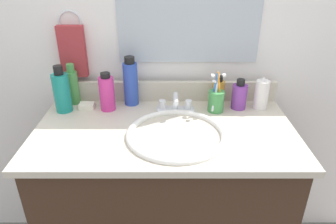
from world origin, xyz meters
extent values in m
cube|color=#382316|center=(0.00, 0.00, 0.39)|extent=(0.95, 0.49, 0.79)
cube|color=beige|center=(0.00, 0.00, 0.80)|extent=(0.99, 0.53, 0.02)
cube|color=beige|center=(0.00, 0.25, 0.86)|extent=(0.99, 0.02, 0.09)
cube|color=white|center=(0.00, 0.32, 0.65)|extent=(2.09, 0.04, 1.30)
torus|color=silver|center=(-0.40, 0.29, 1.15)|extent=(0.10, 0.01, 0.10)
cube|color=#A53338|center=(-0.40, 0.28, 1.03)|extent=(0.11, 0.04, 0.22)
torus|color=white|center=(0.04, -0.05, 0.82)|extent=(0.37, 0.37, 0.02)
ellipsoid|color=white|center=(0.04, -0.05, 0.77)|extent=(0.32, 0.32, 0.11)
cylinder|color=#B2B5BA|center=(0.04, -0.05, 0.74)|extent=(0.04, 0.04, 0.01)
cube|color=silver|center=(0.04, 0.15, 0.82)|extent=(0.16, 0.05, 0.01)
cylinder|color=silver|center=(0.04, 0.15, 0.85)|extent=(0.02, 0.02, 0.06)
cylinder|color=silver|center=(0.04, 0.11, 0.88)|extent=(0.02, 0.09, 0.02)
cylinder|color=silver|center=(-0.01, 0.15, 0.84)|extent=(0.03, 0.03, 0.04)
cylinder|color=silver|center=(0.10, 0.15, 0.84)|extent=(0.03, 0.03, 0.04)
cylinder|color=#2D4CB2|center=(-0.15, 0.22, 0.91)|extent=(0.06, 0.06, 0.19)
cylinder|color=black|center=(-0.15, 0.22, 1.01)|extent=(0.04, 0.04, 0.03)
cylinder|color=white|center=(0.41, 0.17, 0.87)|extent=(0.06, 0.06, 0.13)
cone|color=white|center=(0.41, 0.17, 0.95)|extent=(0.03, 0.03, 0.02)
cylinder|color=gold|center=(0.23, 0.23, 0.86)|extent=(0.05, 0.05, 0.10)
cylinder|color=black|center=(0.23, 0.23, 0.93)|extent=(0.03, 0.03, 0.02)
cylinder|color=#7A3899|center=(0.32, 0.18, 0.86)|extent=(0.06, 0.06, 0.11)
cylinder|color=black|center=(0.32, 0.18, 0.93)|extent=(0.03, 0.03, 0.03)
cylinder|color=#D8338C|center=(-0.24, 0.16, 0.88)|extent=(0.06, 0.06, 0.14)
cylinder|color=black|center=(-0.24, 0.16, 0.97)|extent=(0.04, 0.04, 0.02)
cylinder|color=#4C9E4C|center=(-0.40, 0.23, 0.88)|extent=(0.05, 0.05, 0.15)
cylinder|color=#4C9E4C|center=(-0.40, 0.23, 0.98)|extent=(0.03, 0.03, 0.04)
cylinder|color=teal|center=(-0.43, 0.15, 0.89)|extent=(0.07, 0.07, 0.16)
cylinder|color=black|center=(-0.43, 0.15, 0.99)|extent=(0.04, 0.04, 0.04)
cylinder|color=#3F8C47|center=(0.21, 0.15, 0.86)|extent=(0.07, 0.07, 0.09)
cylinder|color=white|center=(0.21, 0.14, 0.90)|extent=(0.03, 0.05, 0.15)
cube|color=white|center=(0.19, 0.11, 0.96)|extent=(0.01, 0.02, 0.02)
cylinder|color=blue|center=(0.20, 0.15, 0.90)|extent=(0.03, 0.01, 0.16)
cube|color=white|center=(0.19, 0.15, 0.97)|extent=(0.01, 0.02, 0.01)
cylinder|color=orange|center=(0.22, 0.14, 0.90)|extent=(0.03, 0.01, 0.16)
cube|color=white|center=(0.24, 0.14, 0.97)|extent=(0.01, 0.02, 0.01)
cube|color=white|center=(-0.34, 0.17, 0.82)|extent=(0.06, 0.04, 0.02)
camera|label=1|loc=(0.01, -1.02, 1.41)|focal=33.17mm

